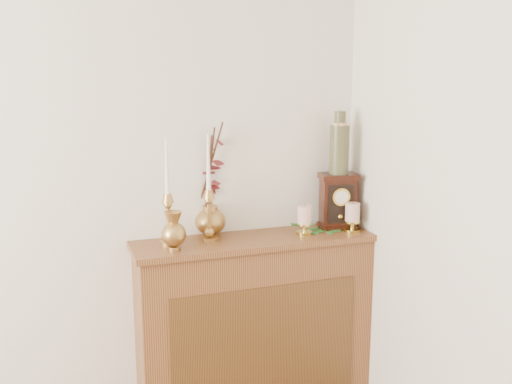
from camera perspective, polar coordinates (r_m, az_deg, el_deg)
name	(u,v)px	position (r m, az deg, el deg)	size (l,w,h in m)	color
console_shelf	(255,329)	(3.19, -0.07, -12.90)	(1.24, 0.34, 0.93)	brown
candlestick_left	(168,211)	(2.87, -8.37, -1.80)	(0.09, 0.09, 0.52)	#B38347
candlestick_center	(209,207)	(2.92, -4.50, -1.43)	(0.09, 0.09, 0.53)	#B38347
bud_vase	(174,231)	(2.81, -7.84, -3.74)	(0.12, 0.12, 0.19)	#B38347
ginger_jar	(212,184)	(3.04, -4.26, 0.78)	(0.24, 0.25, 0.58)	#B38347
pillar_candle_left	(305,218)	(3.06, 4.65, -2.52)	(0.08, 0.08, 0.16)	gold
pillar_candle_right	(352,216)	(3.14, 9.16, -2.25)	(0.08, 0.08, 0.16)	gold
ivy_garland	(312,230)	(3.11, 5.40, -3.62)	(0.39, 0.19, 0.07)	#286928
mantel_clock	(338,201)	(3.19, 7.80, -0.89)	(0.22, 0.17, 0.29)	black
ceramic_vase	(339,146)	(3.15, 7.94, 4.37)	(0.10, 0.10, 0.33)	#1B372C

